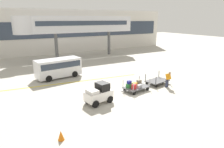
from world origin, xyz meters
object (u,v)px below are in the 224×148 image
Objects in this scene: baggage_cart_lead at (135,86)px; baggage_handler at (168,79)px; baggage_cart_middle at (157,81)px; baggage_tug at (99,94)px; safety_cone_near at (61,135)px; safety_cone_far at (96,89)px; shuttle_van at (58,67)px.

baggage_handler is at bearing -12.59° from baggage_cart_lead.
baggage_cart_middle is (3.06, 0.48, -0.12)m from baggage_cart_lead.
baggage_tug reaches higher than baggage_cart_middle.
safety_cone_near and safety_cone_far have the same top height.
safety_cone_far is at bearing 50.01° from safety_cone_near.
safety_cone_near is at bearing -157.37° from baggage_cart_middle.
safety_cone_near is 7.50m from safety_cone_far.
baggage_cart_middle is 5.60× the size of safety_cone_far.
baggage_tug is 1.44× the size of baggage_handler.
baggage_cart_middle is at bearing 99.76° from baggage_handler.
shuttle_van is (-7.90, 7.26, 0.89)m from baggage_cart_middle.
shuttle_van is 12.30m from safety_cone_near.
baggage_cart_middle reaches higher than safety_cone_near.
baggage_cart_lead reaches higher than safety_cone_far.
baggage_cart_lead is 1.97× the size of baggage_handler.
baggage_tug is 2.53m from safety_cone_far.
baggage_cart_middle is 0.61× the size of shuttle_van.
baggage_tug is at bearing -169.86° from baggage_cart_lead.
shuttle_van is at bearing 133.76° from baggage_handler.
safety_cone_far is at bearing -74.54° from shuttle_van.
baggage_cart_lead is 8.97m from safety_cone_near.
baggage_tug is 4.10× the size of safety_cone_near.
baggage_tug is 0.73× the size of baggage_cart_middle.
baggage_tug reaches higher than baggage_handler.
safety_cone_near is (-7.97, -4.12, -0.20)m from baggage_cart_lead.
baggage_cart_lead is at bearing -27.26° from safety_cone_far.
baggage_cart_lead is 3.37m from baggage_handler.
baggage_tug is 7.27m from baggage_handler.
baggage_tug is 0.73× the size of baggage_cart_lead.
baggage_handler is 11.73m from shuttle_van.
baggage_handler is at bearing -0.12° from baggage_tug.
shuttle_van is 9.11× the size of safety_cone_near.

